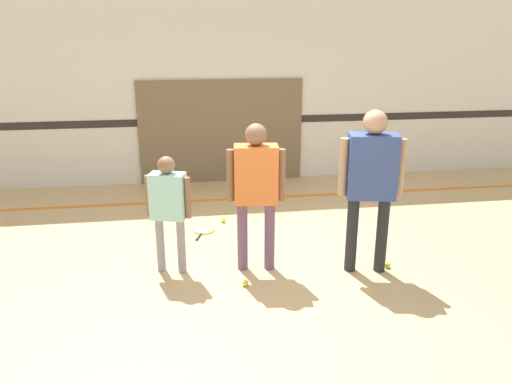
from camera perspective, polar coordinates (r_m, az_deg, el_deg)
The scene contains 11 objects.
ground_plane at distance 5.50m, azimuth 1.00°, elevation -8.70°, with size 16.00×16.00×0.00m, color tan.
wall_back at distance 8.33m, azimuth -2.88°, elevation 12.07°, with size 16.00×0.07×3.20m.
wall_panel at distance 8.37m, azimuth -3.97°, elevation 6.89°, with size 2.71×0.05×1.69m.
floor_stripe at distance 7.64m, azimuth -1.89°, elevation -0.76°, with size 14.40×0.10×0.01m.
person_instructor at distance 5.13m, azimuth -0.00°, elevation 1.15°, with size 0.60×0.29×1.59m.
person_student_left at distance 5.21m, azimuth -9.99°, elevation -1.15°, with size 0.46×0.30×1.27m.
person_student_right at distance 5.20m, azimuth 13.04°, elevation 1.92°, with size 0.65×0.36×1.73m.
racket_spare_on_floor at distance 6.47m, azimuth -6.00°, elevation -4.39°, with size 0.35×0.50×0.03m.
tennis_ball_near_instructor at distance 5.13m, azimuth -1.24°, elevation -10.37°, with size 0.07×0.07×0.07m, color #CCE038.
tennis_ball_by_spare_racket at distance 6.73m, azimuth -3.76°, elevation -3.21°, with size 0.07×0.07×0.07m, color #CCE038.
tennis_ball_stray_left at distance 5.68m, azimuth 14.80°, elevation -8.07°, with size 0.07×0.07×0.07m, color #CCE038.
Camera 1 is at (-0.82, -4.83, 2.49)m, focal length 35.00 mm.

